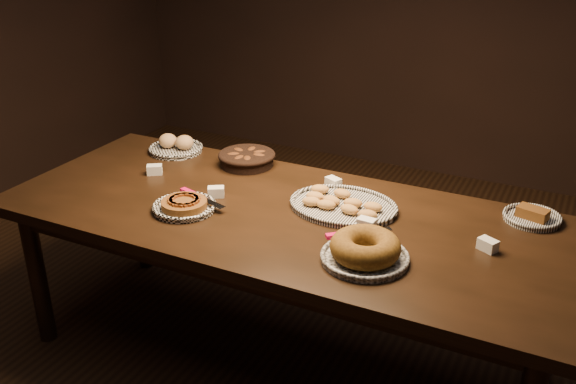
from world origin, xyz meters
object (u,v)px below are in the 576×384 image
at_px(buffet_table, 282,227).
at_px(madeleine_platter, 342,204).
at_px(apple_tart_plate, 185,205).
at_px(bundt_cake_plate, 365,250).

distance_m(buffet_table, madeleine_platter, 0.27).
distance_m(apple_tart_plate, bundt_cake_plate, 0.82).
height_order(madeleine_platter, bundt_cake_plate, bundt_cake_plate).
distance_m(apple_tart_plate, madeleine_platter, 0.66).
bearing_deg(apple_tart_plate, buffet_table, 15.35).
bearing_deg(apple_tart_plate, madeleine_platter, 18.90).
height_order(buffet_table, madeleine_platter, madeleine_platter).
xyz_separation_m(buffet_table, bundt_cake_plate, (0.45, -0.22, 0.12)).
xyz_separation_m(buffet_table, madeleine_platter, (0.21, 0.14, 0.09)).
bearing_deg(apple_tart_plate, bundt_cake_plate, -12.49).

